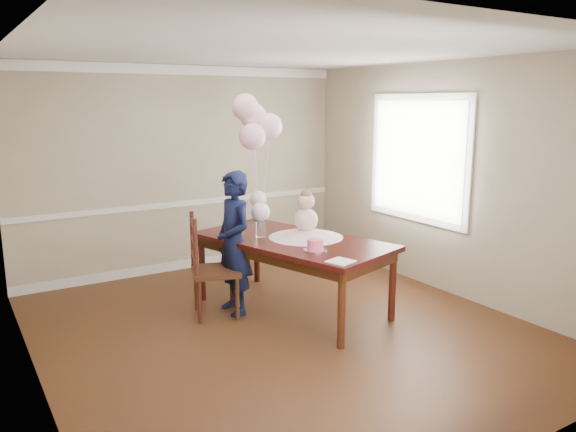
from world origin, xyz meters
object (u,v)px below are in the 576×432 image
(woman, at_px, (234,243))
(dining_chair_seat, at_px, (216,271))
(dining_table_top, at_px, (293,241))
(birthday_cake, at_px, (315,244))

(woman, bearing_deg, dining_chair_seat, -93.75)
(dining_table_top, xyz_separation_m, dining_chair_seat, (-0.77, 0.29, -0.28))
(woman, bearing_deg, birthday_cake, 32.50)
(dining_chair_seat, bearing_deg, birthday_cake, -31.34)
(birthday_cake, height_order, dining_chair_seat, birthday_cake)
(dining_table_top, height_order, dining_chair_seat, dining_table_top)
(birthday_cake, xyz_separation_m, woman, (-0.50, 0.80, -0.09))
(dining_table_top, height_order, birthday_cake, birthday_cake)
(dining_chair_seat, distance_m, woman, 0.35)
(woman, bearing_deg, dining_table_top, 64.16)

